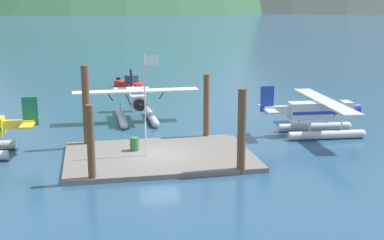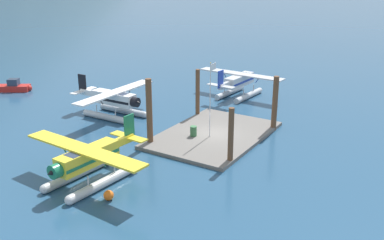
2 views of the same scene
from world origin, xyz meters
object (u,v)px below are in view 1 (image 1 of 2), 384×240
Objects in this scene: seaplane_white_bow_centre at (136,103)px; boat_red_open_north at (131,84)px; flagpole at (147,93)px; seaplane_silver_stbd_fwd at (321,115)px; fuel_drum at (134,144)px.

boat_red_open_north is (0.93, 17.10, -1.09)m from seaplane_white_bow_centre.
flagpole reaches higher than seaplane_white_bow_centre.
fuel_drum is at bearing -169.94° from seaplane_silver_stbd_fwd.
flagpole is 0.63× the size of seaplane_white_bow_centre.
seaplane_white_bow_centre is (0.29, 11.15, -2.75)m from flagpole.
seaplane_white_bow_centre is (1.03, 9.88, 0.84)m from fuel_drum.
seaplane_silver_stbd_fwd is at bearing -63.32° from boat_red_open_north.
fuel_drum is at bearing 120.17° from flagpole.
flagpole is at bearing -92.47° from boat_red_open_north.
seaplane_white_bow_centre is 2.40× the size of boat_red_open_north.
seaplane_white_bow_centre is at bearing 150.90° from seaplane_silver_stbd_fwd.
seaplane_white_bow_centre is 15.12m from seaplane_silver_stbd_fwd.
seaplane_white_bow_centre reaches higher than fuel_drum.
flagpole is 0.62× the size of seaplane_silver_stbd_fwd.
flagpole is 28.53m from boat_red_open_north.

